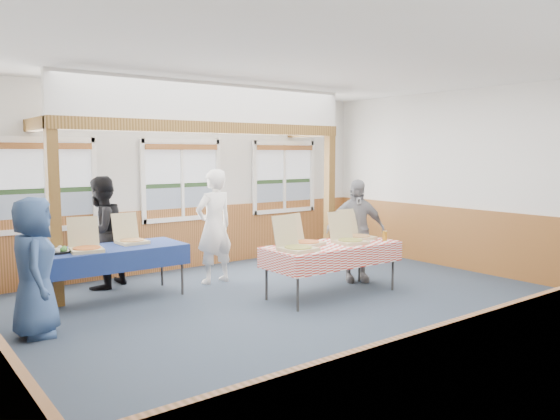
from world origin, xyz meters
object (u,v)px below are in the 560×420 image
object	(u,v)px
woman_white	(214,226)
person_grey	(356,231)
table_left	(112,251)
woman_black	(101,232)
man_blue	(34,267)
table_right	(332,248)

from	to	relation	value
woman_white	person_grey	xyz separation A→B (m)	(1.89, -1.29, -0.08)
woman_white	table_left	bearing A→B (deg)	-5.46
woman_white	woman_black	world-z (taller)	woman_white
man_blue	person_grey	bearing A→B (deg)	-80.71
person_grey	woman_black	bearing A→B (deg)	-179.93
man_blue	table_right	bearing A→B (deg)	-87.63
table_left	table_right	distance (m)	3.16
woman_black	man_blue	distance (m)	2.25
table_left	person_grey	size ratio (longest dim) A/B	1.30
table_right	woman_black	xyz separation A→B (m)	(-2.54, 2.48, 0.16)
woman_black	woman_white	bearing A→B (deg)	123.92
table_left	man_blue	bearing A→B (deg)	-155.30
table_left	man_blue	xyz separation A→B (m)	(-1.26, -1.00, 0.10)
woman_black	table_left	bearing A→B (deg)	51.24
woman_black	man_blue	bearing A→B (deg)	22.01
table_right	woman_black	bearing A→B (deg)	123.21
woman_white	person_grey	size ratio (longest dim) A/B	1.10
table_left	man_blue	size ratio (longest dim) A/B	1.35
table_left	woman_black	xyz separation A→B (m)	(0.12, 0.77, 0.16)
table_left	person_grey	distance (m)	3.79
table_right	man_blue	world-z (taller)	man_blue
table_right	woman_black	size ratio (longest dim) A/B	1.26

